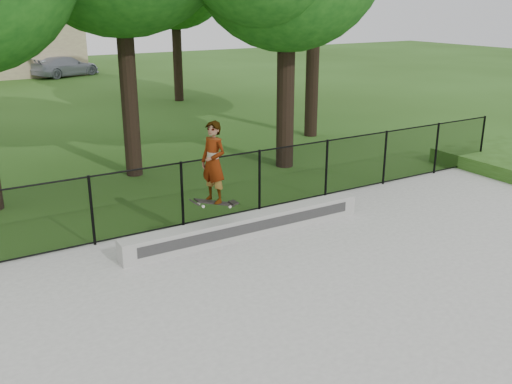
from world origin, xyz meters
The scene contains 6 objects.
ground centered at (0.00, 0.00, 0.00)m, with size 100.00×100.00×0.00m, color #284A14.
concrete_slab centered at (0.00, 0.00, 0.03)m, with size 14.00×12.00×0.06m, color #969692.
grind_ledge centered at (-1.04, 4.70, 0.28)m, with size 5.64×0.40×0.45m, color #A0A09B.
car_c centered at (2.47, 35.14, 0.68)m, with size 1.89×4.28×1.35m, color #A0A3B6.
skater_airborne centered at (-1.87, 4.59, 1.80)m, with size 0.81×0.69×1.84m.
chainlink_fence centered at (0.00, 5.90, 0.81)m, with size 16.06×0.06×1.50m.
Camera 1 is at (-6.74, -5.12, 4.85)m, focal length 40.00 mm.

